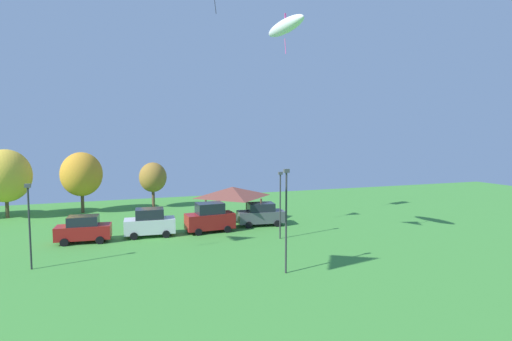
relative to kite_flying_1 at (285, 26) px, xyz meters
name	(u,v)px	position (x,y,z in m)	size (l,w,h in m)	color
kite_flying_1	(285,26)	(0.00, 0.00, 0.00)	(1.65, 4.74, 2.95)	white
parked_car_leftmost	(84,229)	(-14.56, 7.63, -15.61)	(4.40, 2.25, 2.21)	maroon
parked_car_second_from_left	(150,223)	(-9.27, 7.85, -15.51)	(4.40, 2.32, 2.44)	silver
parked_car_third_from_left	(210,218)	(-3.97, 7.65, -15.41)	(4.45, 2.31, 2.67)	maroon
parked_car_rightmost_in_row	(261,214)	(1.32, 8.55, -15.60)	(4.73, 2.50, 2.22)	#4C5156
park_pavilion	(232,192)	(-0.82, 11.05, -13.63)	(5.88, 5.70, 3.60)	brown
light_post_0	(29,221)	(-17.36, 1.56, -13.49)	(0.36, 0.20, 5.63)	#2D2D33
light_post_1	(286,215)	(-2.01, -4.78, -12.97)	(0.36, 0.20, 6.66)	#2D2D33
light_post_2	(280,201)	(1.07, 3.26, -13.45)	(0.36, 0.20, 5.71)	#2D2D33
treeline_tree_1	(5,176)	(-22.84, 21.10, -12.18)	(5.10, 5.10, 7.34)	brown
treeline_tree_2	(82,174)	(-15.49, 21.74, -12.31)	(4.55, 4.55, 6.91)	brown
treeline_tree_3	(153,177)	(-7.57, 22.21, -12.99)	(3.28, 3.28, 5.54)	brown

